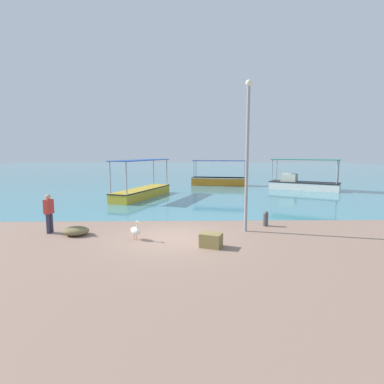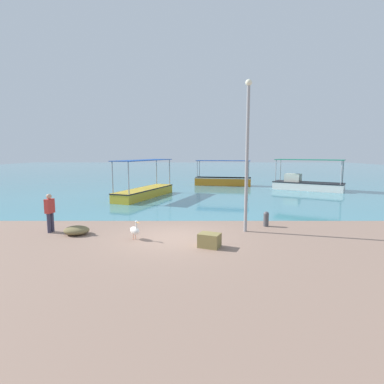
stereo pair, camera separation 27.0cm
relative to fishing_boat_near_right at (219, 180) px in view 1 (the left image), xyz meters
The scene contains 11 objects.
ground 19.97m from the fishing_boat_near_right, 101.75° to the right, with size 120.00×120.00×0.00m, color #8D6F5E.
harbor_water 28.75m from the fishing_boat_near_right, 98.13° to the left, with size 110.00×90.00×0.00m, color teal.
fishing_boat_near_right is the anchor object (origin of this frame).
fishing_boat_far_right 10.96m from the fishing_boat_near_right, 129.11° to the right, with size 3.90×7.06×2.90m.
fishing_boat_center 8.28m from the fishing_boat_near_right, 27.56° to the right, with size 6.28×4.84×2.82m.
pelican 20.57m from the fishing_boat_near_right, 105.64° to the right, with size 0.61×0.68×0.80m.
lamp_post 18.85m from the fishing_boat_near_right, 92.80° to the right, with size 0.28×0.28×6.46m.
mooring_bollard 17.66m from the fishing_boat_near_right, 89.25° to the right, with size 0.26×0.26×0.71m.
fisherman_standing 20.95m from the fishing_boat_near_right, 116.70° to the right, with size 0.33×0.45×1.69m.
net_pile 20.76m from the fishing_boat_near_right, 113.14° to the right, with size 1.06×0.90×0.36m, color olive.
cargo_crate 20.96m from the fishing_boat_near_right, 97.17° to the right, with size 0.76×0.56×0.51m, color olive.
Camera 1 is at (0.54, -11.89, 3.45)m, focal length 28.00 mm.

